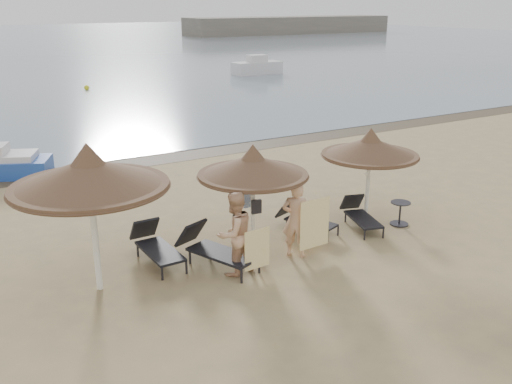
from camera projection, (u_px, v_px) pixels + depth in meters
ground at (252, 259)px, 13.09m from camera, size 160.00×160.00×0.00m
wet_sand_strip at (122, 164)px, 20.75m from camera, size 200.00×1.60×0.01m
palapa_left at (89, 174)px, 10.98m from camera, size 3.12×3.12×3.09m
palapa_center at (253, 167)px, 13.01m from camera, size 2.59×2.59×2.57m
palapa_right at (370, 148)px, 14.80m from camera, size 2.56×2.56×2.54m
lounger_far_left at (155, 245)px, 12.95m from camera, size 0.68×1.90×0.84m
lounger_near_left at (213, 248)px, 12.72m from camera, size 1.34×2.11×0.90m
lounger_near_right at (304, 218)px, 14.67m from camera, size 1.08×1.73×0.74m
lounger_far_right at (360, 214)px, 14.92m from camera, size 1.01×1.75×0.74m
side_table at (400, 214)px, 15.04m from camera, size 0.52×0.52×0.63m
person_left at (235, 227)px, 12.09m from camera, size 1.10×0.83×2.15m
person_right at (296, 214)px, 12.96m from camera, size 1.12×1.11×2.08m
towel_left at (257, 249)px, 12.12m from camera, size 0.65×0.07×0.91m
towel_right at (315, 224)px, 12.99m from camera, size 0.84×0.07×1.18m
bag_patterned at (249, 200)px, 13.43m from camera, size 0.29×0.12×0.36m
bag_dark at (256, 207)px, 13.18m from camera, size 0.24×0.11×0.33m
pedal_boat at (12, 164)px, 19.22m from camera, size 2.70×2.21×1.09m
buoy_mid at (87, 88)px, 37.96m from camera, size 0.34×0.34×0.34m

